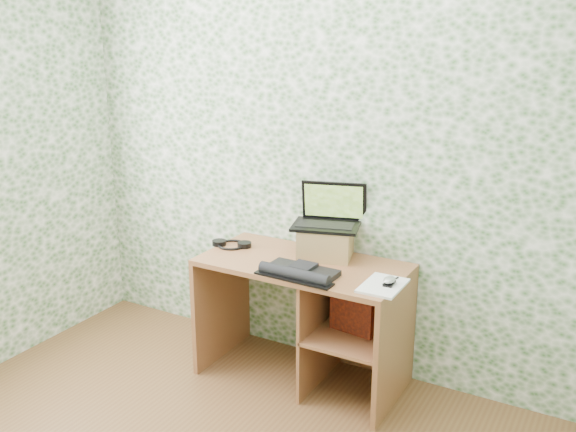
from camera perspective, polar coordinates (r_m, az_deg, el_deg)
The scene contains 10 objects.
wall_back at distance 3.84m, azimuth 3.56°, elevation 5.04°, with size 3.50×3.50×0.00m, color white.
desk at distance 3.82m, azimuth 2.55°, elevation -7.95°, with size 1.20×0.60×0.75m.
riser at distance 3.79m, azimuth 3.36°, elevation -2.34°, with size 0.30×0.25×0.18m, color #9A7845.
laptop at distance 3.77m, azimuth 3.67°, elevation 0.01°, with size 0.44×0.37×0.26m.
keyboard at distance 3.52m, azimuth 0.99°, elevation -4.99°, with size 0.46×0.24×0.06m.
headphones at distance 4.00m, azimuth -5.02°, elevation -2.52°, with size 0.24×0.22×0.03m.
notepad at distance 3.42m, azimuth 8.44°, elevation -6.14°, with size 0.20×0.29×0.01m, color silver.
mouse at distance 3.42m, azimuth 9.00°, elevation -5.77°, with size 0.06×0.09×0.03m, color #B6B6B8.
pen at distance 3.46m, azimuth 9.10°, elevation -5.71°, with size 0.01×0.01×0.14m, color black.
red_box at distance 3.67m, azimuth 5.89°, elevation -7.90°, with size 0.27×0.09×0.32m, color maroon.
Camera 1 is at (1.63, -1.64, 2.08)m, focal length 40.00 mm.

